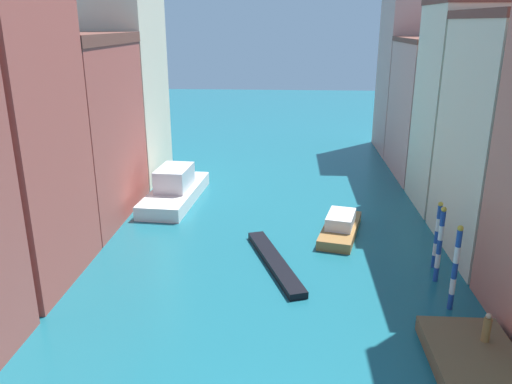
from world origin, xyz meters
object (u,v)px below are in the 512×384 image
at_px(waterfront_dock, 480,371).
at_px(motorboat_0, 340,227).
at_px(gondola_black, 275,262).
at_px(person_on_dock, 487,328).
at_px(mooring_pole_2, 437,234).
at_px(mooring_pole_1, 440,244).
at_px(vaporetto_white, 175,189).
at_px(mooring_pole_0, 455,267).

xyz_separation_m(waterfront_dock, motorboat_0, (-4.49, 15.23, 0.23)).
bearing_deg(gondola_black, waterfront_dock, -48.33).
height_order(person_on_dock, mooring_pole_2, mooring_pole_2).
relative_size(mooring_pole_1, gondola_black, 0.53).
bearing_deg(mooring_pole_1, vaporetto_white, 144.40).
bearing_deg(mooring_pole_2, mooring_pole_1, -101.00).
relative_size(mooring_pole_2, motorboat_0, 0.63).
xyz_separation_m(person_on_dock, mooring_pole_2, (0.07, 8.76, 0.80)).
height_order(person_on_dock, vaporetto_white, vaporetto_white).
bearing_deg(mooring_pole_0, gondola_black, 154.27).
distance_m(vaporetto_white, motorboat_0, 14.74).
bearing_deg(mooring_pole_2, person_on_dock, -90.46).
distance_m(mooring_pole_2, motorboat_0, 7.29).
bearing_deg(vaporetto_white, waterfront_dock, -50.68).
height_order(mooring_pole_2, gondola_black, mooring_pole_2).
bearing_deg(mooring_pole_2, mooring_pole_0, -94.80).
distance_m(mooring_pole_0, mooring_pole_2, 4.89).
height_order(waterfront_dock, mooring_pole_1, mooring_pole_1).
height_order(mooring_pole_0, gondola_black, mooring_pole_0).
height_order(mooring_pole_1, mooring_pole_2, mooring_pole_1).
height_order(mooring_pole_0, mooring_pole_2, mooring_pole_0).
relative_size(person_on_dock, vaporetto_white, 0.13).
relative_size(vaporetto_white, gondola_black, 1.19).
bearing_deg(gondola_black, mooring_pole_1, -8.76).
xyz_separation_m(gondola_black, motorboat_0, (4.50, 5.12, 0.39)).
height_order(vaporetto_white, gondola_black, vaporetto_white).
bearing_deg(waterfront_dock, motorboat_0, 106.43).
distance_m(gondola_black, motorboat_0, 6.83).
bearing_deg(gondola_black, vaporetto_white, 127.12).
bearing_deg(person_on_dock, gondola_black, 139.07).
bearing_deg(vaporetto_white, mooring_pole_1, -35.60).
relative_size(person_on_dock, mooring_pole_2, 0.33).
bearing_deg(mooring_pole_2, vaporetto_white, 148.82).
bearing_deg(waterfront_dock, mooring_pole_1, 87.12).
distance_m(mooring_pole_0, mooring_pole_1, 3.06).
relative_size(waterfront_dock, mooring_pole_0, 1.52).
bearing_deg(mooring_pole_0, motorboat_0, 116.79).
xyz_separation_m(mooring_pole_0, mooring_pole_2, (0.41, 4.86, -0.23)).
relative_size(mooring_pole_0, vaporetto_white, 0.45).
distance_m(mooring_pole_0, motorboat_0, 10.95).
xyz_separation_m(mooring_pole_0, motorboat_0, (-4.87, 9.64, -1.82)).
height_order(mooring_pole_0, mooring_pole_1, mooring_pole_0).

